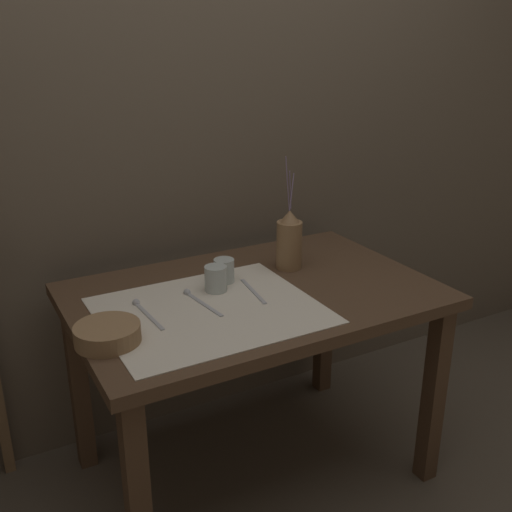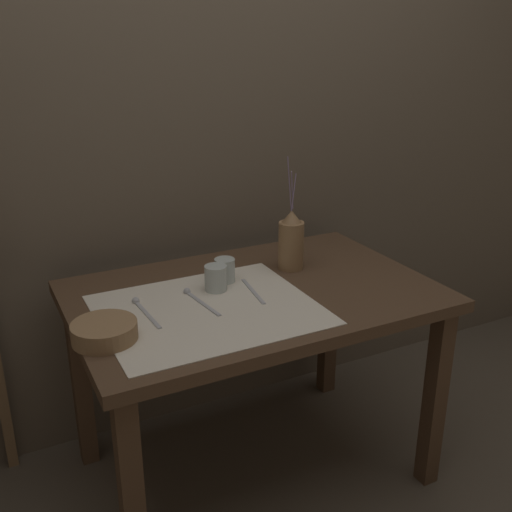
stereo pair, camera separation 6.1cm
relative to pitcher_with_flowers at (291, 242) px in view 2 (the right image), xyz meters
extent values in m
plane|color=brown|center=(-0.21, -0.12, -0.83)|extent=(12.00, 12.00, 0.00)
cube|color=brown|center=(-0.21, 0.38, 0.37)|extent=(7.00, 0.06, 2.40)
cube|color=#4C3523|center=(-0.21, -0.12, -0.12)|extent=(1.19, 0.78, 0.04)
cube|color=#4C3523|center=(-0.74, -0.45, -0.48)|extent=(0.06, 0.06, 0.68)
cube|color=#4C3523|center=(0.32, -0.45, -0.48)|extent=(0.06, 0.06, 0.68)
cube|color=#4C3523|center=(-0.74, 0.21, -0.48)|extent=(0.06, 0.06, 0.68)
cube|color=#4C3523|center=(0.32, 0.21, -0.48)|extent=(0.06, 0.06, 0.68)
cube|color=beige|center=(-0.40, -0.19, -0.10)|extent=(0.65, 0.55, 0.00)
cylinder|color=olive|center=(0.00, 0.00, -0.01)|extent=(0.09, 0.09, 0.17)
cone|color=olive|center=(0.00, 0.00, 0.09)|extent=(0.07, 0.07, 0.04)
cylinder|color=slate|center=(0.00, 0.00, 0.18)|extent=(0.03, 0.02, 0.13)
cylinder|color=slate|center=(-0.01, 0.00, 0.21)|extent=(0.03, 0.01, 0.19)
cylinder|color=slate|center=(0.00, 0.00, 0.19)|extent=(0.03, 0.03, 0.14)
cylinder|color=#8E6B47|center=(-0.73, -0.24, -0.07)|extent=(0.18, 0.18, 0.05)
cylinder|color=#B7C1BC|center=(-0.32, -0.06, -0.06)|extent=(0.07, 0.07, 0.08)
cylinder|color=#B7C1BC|center=(-0.26, -0.01, -0.06)|extent=(0.07, 0.07, 0.08)
cube|color=#A8A8AD|center=(-0.58, -0.14, -0.10)|extent=(0.02, 0.21, 0.00)
sphere|color=#A8A8AD|center=(-0.58, -0.04, -0.09)|extent=(0.02, 0.02, 0.02)
cube|color=#A8A8AD|center=(-0.40, -0.15, -0.10)|extent=(0.04, 0.21, 0.00)
sphere|color=#A8A8AD|center=(-0.41, -0.04, -0.09)|extent=(0.02, 0.02, 0.02)
cube|color=#A8A8AD|center=(-0.22, -0.13, -0.10)|extent=(0.04, 0.21, 0.00)
camera|label=1|loc=(-1.07, -1.71, 0.70)|focal=42.00mm
camera|label=2|loc=(-1.02, -1.74, 0.70)|focal=42.00mm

